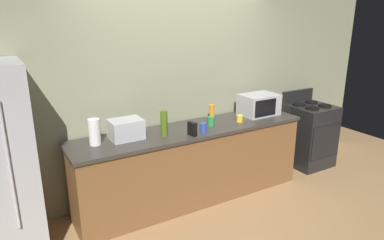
{
  "coord_description": "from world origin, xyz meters",
  "views": [
    {
      "loc": [
        -1.96,
        -2.91,
        2.19
      ],
      "look_at": [
        0.0,
        0.4,
        1.0
      ],
      "focal_mm": 32.8,
      "sensor_mm": 36.0,
      "label": 1
    }
  ],
  "objects": [
    {
      "name": "stove_range",
      "position": [
        2.0,
        0.4,
        0.46
      ],
      "size": [
        0.6,
        0.61,
        1.08
      ],
      "color": "black",
      "rests_on": "ground_plane"
    },
    {
      "name": "mug_blue",
      "position": [
        0.04,
        0.22,
        0.95
      ],
      "size": [
        0.08,
        0.08,
        0.1
      ],
      "primitive_type": "cylinder",
      "color": "#2D4CB2",
      "rests_on": "counter_run"
    },
    {
      "name": "counter_run",
      "position": [
        0.0,
        0.4,
        0.45
      ],
      "size": [
        2.84,
        0.64,
        0.9
      ],
      "color": "brown",
      "rests_on": "ground_plane"
    },
    {
      "name": "ground_plane",
      "position": [
        0.0,
        0.0,
        0.0
      ],
      "size": [
        8.0,
        8.0,
        0.0
      ],
      "primitive_type": "plane",
      "color": "#A87F51"
    },
    {
      "name": "back_wall",
      "position": [
        0.0,
        0.81,
        1.35
      ],
      "size": [
        6.4,
        0.1,
        2.7
      ],
      "primitive_type": "cube",
      "color": "gray",
      "rests_on": "ground_plane"
    },
    {
      "name": "paper_towel_roll",
      "position": [
        -1.11,
        0.45,
        1.04
      ],
      "size": [
        0.12,
        0.12,
        0.27
      ],
      "primitive_type": "cylinder",
      "color": "white",
      "rests_on": "counter_run"
    },
    {
      "name": "microwave",
      "position": [
        1.04,
        0.45,
        1.04
      ],
      "size": [
        0.48,
        0.35,
        0.27
      ],
      "color": "#B7BABF",
      "rests_on": "counter_run"
    },
    {
      "name": "mug_green",
      "position": [
        0.25,
        0.38,
        0.95
      ],
      "size": [
        0.09,
        0.09,
        0.11
      ],
      "primitive_type": "cylinder",
      "color": "#2D8C47",
      "rests_on": "counter_run"
    },
    {
      "name": "toaster_oven",
      "position": [
        -0.77,
        0.46,
        1.01
      ],
      "size": [
        0.34,
        0.26,
        0.21
      ],
      "primitive_type": "cube",
      "color": "#B7BABF",
      "rests_on": "counter_run"
    },
    {
      "name": "bottle_olive_oil",
      "position": [
        -0.39,
        0.34,
        1.04
      ],
      "size": [
        0.08,
        0.08,
        0.28
      ],
      "primitive_type": "cylinder",
      "color": "#4C6B19",
      "rests_on": "counter_run"
    },
    {
      "name": "mug_yellow",
      "position": [
        0.63,
        0.32,
        0.94
      ],
      "size": [
        0.08,
        0.08,
        0.09
      ],
      "primitive_type": "cylinder",
      "color": "yellow",
      "rests_on": "counter_run"
    },
    {
      "name": "bottle_dish_soap",
      "position": [
        0.39,
        0.57,
        1.0
      ],
      "size": [
        0.06,
        0.06,
        0.19
      ],
      "primitive_type": "cylinder",
      "color": "orange",
      "rests_on": "counter_run"
    },
    {
      "name": "cordless_phone",
      "position": [
        -0.12,
        0.19,
        0.98
      ],
      "size": [
        0.07,
        0.12,
        0.15
      ],
      "primitive_type": "cube",
      "rotation": [
        0.0,
        0.0,
        0.17
      ],
      "color": "black",
      "rests_on": "counter_run"
    }
  ]
}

